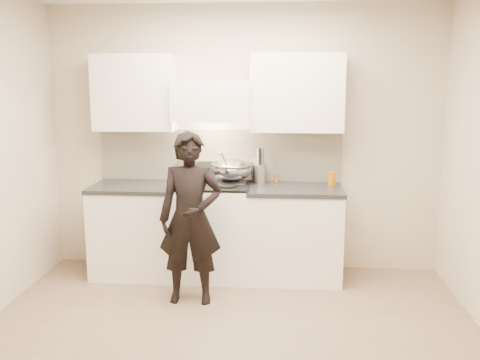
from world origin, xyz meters
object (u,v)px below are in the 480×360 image
(counter_right, at_px, (295,233))
(stove, at_px, (212,229))
(wok, at_px, (232,169))
(utensil_crock, at_px, (259,172))
(person, at_px, (191,218))

(counter_right, bearing_deg, stove, -180.00)
(stove, xyz_separation_m, wok, (0.20, 0.11, 0.60))
(stove, relative_size, wok, 1.86)
(wok, bearing_deg, stove, -151.54)
(stove, bearing_deg, utensil_crock, 22.97)
(stove, relative_size, utensil_crock, 2.67)
(stove, distance_m, wok, 0.64)
(wok, distance_m, person, 0.88)
(counter_right, bearing_deg, wok, 170.27)
(stove, height_order, utensil_crock, utensil_crock)
(utensil_crock, bearing_deg, counter_right, -28.77)
(utensil_crock, height_order, person, person)
(utensil_crock, bearing_deg, wok, -161.43)
(wok, relative_size, person, 0.34)
(wok, height_order, utensil_crock, wok)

